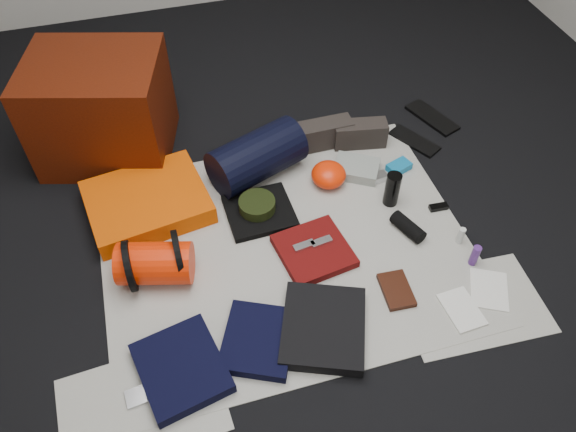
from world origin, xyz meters
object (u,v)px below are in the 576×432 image
object	(u,v)px
water_bottle	(392,189)
compact_camera	(378,178)
paperback_book	(396,290)
sleeping_pad	(147,202)
red_cabinet	(101,109)
stuff_sack	(155,263)
navy_duffel	(257,157)

from	to	relation	value
water_bottle	compact_camera	world-z (taller)	water_bottle
paperback_book	water_bottle	bearing A→B (deg)	73.80
sleeping_pad	water_bottle	size ratio (longest dim) A/B	3.01
red_cabinet	sleeping_pad	bearing A→B (deg)	-59.40
stuff_sack	compact_camera	distance (m)	1.15
navy_duffel	compact_camera	bearing A→B (deg)	-41.57
sleeping_pad	water_bottle	bearing A→B (deg)	-13.84
navy_duffel	compact_camera	world-z (taller)	navy_duffel
sleeping_pad	paperback_book	distance (m)	1.20
sleeping_pad	water_bottle	distance (m)	1.14
sleeping_pad	compact_camera	distance (m)	1.11
paperback_book	compact_camera	bearing A→B (deg)	78.34
navy_duffel	sleeping_pad	bearing A→B (deg)	167.41
water_bottle	paperback_book	distance (m)	0.51
sleeping_pad	stuff_sack	distance (m)	0.40
red_cabinet	navy_duffel	bearing A→B (deg)	-14.77
stuff_sack	compact_camera	bearing A→B (deg)	14.02
navy_duffel	paperback_book	bearing A→B (deg)	-86.82
sleeping_pad	navy_duffel	world-z (taller)	navy_duffel
navy_duffel	paperback_book	distance (m)	0.93
compact_camera	sleeping_pad	bearing A→B (deg)	166.61
stuff_sack	navy_duffel	world-z (taller)	navy_duffel
red_cabinet	stuff_sack	xyz separation A→B (m)	(0.12, -0.88, -0.16)
stuff_sack	compact_camera	world-z (taller)	stuff_sack
water_bottle	compact_camera	xyz separation A→B (m)	(0.00, 0.15, -0.07)
navy_duffel	compact_camera	xyz separation A→B (m)	(0.56, -0.20, -0.10)
navy_duffel	water_bottle	bearing A→B (deg)	-54.19
red_cabinet	navy_duffel	xyz separation A→B (m)	(0.68, -0.40, -0.13)
compact_camera	stuff_sack	bearing A→B (deg)	-173.26
water_bottle	navy_duffel	bearing A→B (deg)	147.30
stuff_sack	water_bottle	bearing A→B (deg)	6.36
sleeping_pad	stuff_sack	size ratio (longest dim) A/B	1.74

